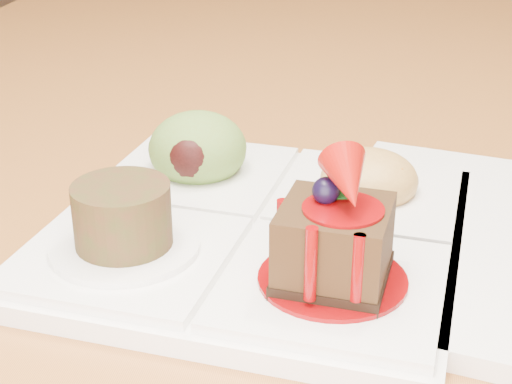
# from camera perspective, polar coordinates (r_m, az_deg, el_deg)

# --- Properties ---
(dining_table) EXTENTS (1.00, 1.80, 0.75)m
(dining_table) POSITION_cam_1_polar(r_m,az_deg,el_deg) (0.74, 5.59, 0.97)
(dining_table) COLOR #A2672A
(dining_table) RESTS_ON ground
(sampler_plate) EXTENTS (0.27, 0.27, 0.10)m
(sampler_plate) POSITION_cam_1_polar(r_m,az_deg,el_deg) (0.48, -0.07, -1.49)
(sampler_plate) COLOR white
(sampler_plate) RESTS_ON dining_table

